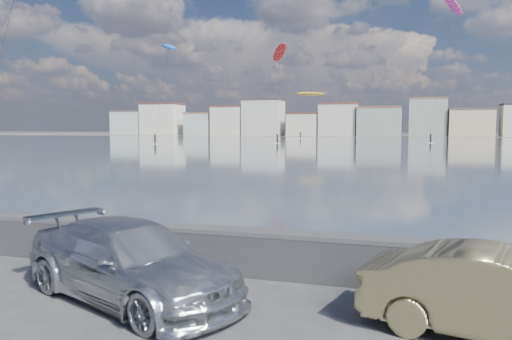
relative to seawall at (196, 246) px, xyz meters
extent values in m
plane|color=#333335|center=(0.00, -2.70, -0.58)|extent=(700.00, 700.00, 0.00)
cube|color=#344251|center=(0.00, 88.80, -0.58)|extent=(500.00, 177.00, 0.00)
cube|color=#4C473D|center=(0.00, 197.30, -0.57)|extent=(500.00, 60.00, 0.00)
cube|color=#28282B|center=(0.00, 0.00, -0.13)|extent=(400.00, 0.35, 0.90)
cylinder|color=#28282B|center=(0.00, 0.00, 0.32)|extent=(400.00, 0.36, 0.36)
cube|color=#B7C6BC|center=(-112.00, 183.30, 4.42)|extent=(14.00, 11.00, 10.00)
cube|color=#4C423D|center=(-112.00, 183.30, 9.72)|extent=(14.28, 11.22, 0.60)
cube|color=silver|center=(-96.50, 183.30, 5.92)|extent=(16.00, 12.00, 13.00)
cube|color=#562D23|center=(-96.50, 183.30, 12.72)|extent=(16.32, 12.24, 0.60)
cube|color=#B7C6BC|center=(-79.00, 183.30, 3.92)|extent=(11.00, 10.00, 9.00)
cube|color=brown|center=(-79.00, 183.30, 8.72)|extent=(11.22, 10.20, 0.60)
cube|color=silver|center=(-66.00, 183.30, 5.17)|extent=(13.00, 11.00, 11.50)
cube|color=brown|center=(-66.00, 183.30, 11.22)|extent=(13.26, 11.22, 0.60)
cube|color=beige|center=(-51.50, 183.30, 6.42)|extent=(15.00, 12.00, 14.00)
cube|color=#383330|center=(-51.50, 183.30, 13.72)|extent=(15.30, 12.24, 0.60)
cube|color=beige|center=(-35.00, 183.30, 3.67)|extent=(12.00, 10.00, 8.50)
cube|color=#562D23|center=(-35.00, 183.30, 8.22)|extent=(12.24, 10.20, 0.60)
cube|color=beige|center=(-21.50, 183.30, 5.42)|extent=(14.00, 11.00, 12.00)
cube|color=brown|center=(-21.50, 183.30, 11.72)|extent=(14.28, 11.22, 0.60)
cube|color=gray|center=(-6.00, 183.30, 4.67)|extent=(16.00, 13.00, 10.50)
cube|color=brown|center=(-6.00, 183.30, 10.22)|extent=(16.32, 13.26, 0.60)
cube|color=gray|center=(11.00, 183.30, 6.17)|extent=(13.00, 10.00, 13.50)
cube|color=brown|center=(11.00, 183.30, 13.22)|extent=(13.26, 10.20, 0.60)
cube|color=beige|center=(25.50, 183.30, 4.17)|extent=(15.00, 12.00, 9.50)
cube|color=#4C423D|center=(25.50, 183.30, 9.22)|extent=(15.30, 12.24, 0.60)
imported|color=#B3B6BC|center=(-0.44, -2.01, 0.14)|extent=(5.38, 3.84, 1.45)
imported|color=tan|center=(5.89, -1.97, 0.10)|extent=(4.37, 2.36, 1.37)
cylinder|color=black|center=(-42.85, 40.38, 15.78)|extent=(2.36, 15.93, 30.15)
cylinder|color=black|center=(-37.92, 34.79, 12.30)|extent=(2.11, 6.22, 23.17)
ellipsoid|color=#E5338C|center=(12.78, 107.50, 29.29)|extent=(6.31, 7.26, 4.81)
cube|color=white|center=(8.94, 101.18, -0.53)|extent=(1.40, 0.42, 0.08)
cylinder|color=black|center=(8.94, 101.18, 0.37)|extent=(0.36, 0.36, 1.70)
sphere|color=black|center=(8.94, 101.18, 1.27)|extent=(0.28, 0.28, 0.28)
cylinder|color=black|center=(10.86, 104.34, 15.00)|extent=(3.88, 6.36, 28.58)
ellipsoid|color=red|center=(-24.51, 103.43, 19.98)|extent=(6.04, 8.65, 3.84)
cube|color=white|center=(-21.38, 89.56, -0.53)|extent=(1.40, 0.42, 0.08)
cylinder|color=black|center=(-21.38, 89.56, 0.37)|extent=(0.36, 0.36, 1.70)
sphere|color=black|center=(-21.38, 89.56, 1.27)|extent=(0.28, 0.28, 0.28)
cylinder|color=black|center=(-22.95, 96.49, 10.35)|extent=(3.16, 13.89, 19.28)
ellipsoid|color=blue|center=(-46.48, 90.95, 20.41)|extent=(8.03, 9.73, 3.39)
cube|color=white|center=(-43.35, 78.22, -0.53)|extent=(1.40, 0.42, 0.08)
cylinder|color=black|center=(-43.35, 78.22, 0.37)|extent=(0.36, 0.36, 1.70)
sphere|color=black|center=(-43.35, 78.22, 1.27)|extent=(0.28, 0.28, 0.28)
cylinder|color=black|center=(-44.92, 84.58, 10.57)|extent=(3.17, 12.76, 19.71)
ellipsoid|color=#BF8C19|center=(-26.41, 152.22, 13.71)|extent=(10.22, 8.70, 1.42)
cube|color=white|center=(-27.05, 139.29, -0.53)|extent=(1.40, 0.42, 0.08)
cylinder|color=black|center=(-27.05, 139.29, 0.37)|extent=(0.36, 0.36, 1.70)
sphere|color=black|center=(-27.05, 139.29, 1.27)|extent=(0.28, 0.28, 0.28)
cylinder|color=black|center=(-26.73, 145.76, 7.21)|extent=(0.68, 12.95, 13.01)
camera|label=1|loc=(4.47, -10.06, 2.63)|focal=35.00mm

